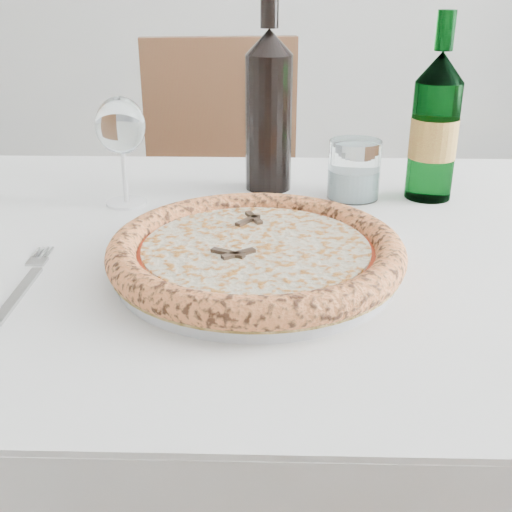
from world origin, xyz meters
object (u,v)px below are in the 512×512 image
at_px(plate, 256,265).
at_px(wine_glass, 121,129).
at_px(pizza, 256,251).
at_px(beer_bottle, 435,127).
at_px(dining_table, 250,303).
at_px(wine_bottle, 269,109).
at_px(chair_far, 224,203).
at_px(tumbler, 354,173).

xyz_separation_m(plate, wine_glass, (-0.17, 0.25, 0.10)).
xyz_separation_m(pizza, beer_bottle, (0.28, 0.25, 0.08)).
xyz_separation_m(dining_table, wine_bottle, (0.04, 0.22, 0.22)).
bearing_deg(chair_far, wine_glass, -103.87).
relative_size(dining_table, beer_bottle, 5.39).
relative_size(chair_far, plate, 2.94).
distance_m(chair_far, wine_glass, 0.75).
xyz_separation_m(chair_far, plate, (0.01, -0.90, 0.23)).
xyz_separation_m(dining_table, chair_far, (-0.01, 0.80, -0.13)).
distance_m(chair_far, beer_bottle, 0.79).
bearing_deg(wine_glass, pizza, -55.47).
height_order(wine_glass, wine_bottle, wine_bottle).
distance_m(tumbler, beer_bottle, 0.13).
distance_m(pizza, tumbler, 0.31).
relative_size(pizza, wine_bottle, 1.15).
relative_size(wine_glass, beer_bottle, 0.59).
bearing_deg(chair_far, tumbler, -74.17).
height_order(tumbler, wine_bottle, wine_bottle).
xyz_separation_m(dining_table, wine_glass, (-0.17, 0.15, 0.21)).
bearing_deg(tumbler, pizza, -123.06).
bearing_deg(beer_bottle, dining_table, -151.92).
height_order(pizza, beer_bottle, beer_bottle).
bearing_deg(wine_bottle, pizza, -97.86).
height_order(dining_table, tumbler, tumbler).
bearing_deg(wine_glass, beer_bottle, -0.22).
distance_m(chair_far, wine_bottle, 0.68).
bearing_deg(pizza, wine_glass, 124.53).
bearing_deg(pizza, tumbler, 56.94).
xyz_separation_m(pizza, tumbler, (0.17, 0.26, 0.01)).
xyz_separation_m(dining_table, tumbler, (0.17, 0.16, 0.13)).
height_order(pizza, tumbler, tumbler).
bearing_deg(wine_bottle, plate, -97.86).
distance_m(dining_table, beer_bottle, 0.38).
bearing_deg(dining_table, tumbler, 43.27).
height_order(chair_far, wine_bottle, wine_bottle).
bearing_deg(plate, pizza, 160.64).
bearing_deg(tumbler, plate, -123.06).
bearing_deg(chair_far, beer_bottle, -65.45).
xyz_separation_m(dining_table, plate, (0.00, -0.10, 0.10)).
height_order(plate, pizza, pizza).
bearing_deg(plate, wine_bottle, 82.14).
distance_m(dining_table, chair_far, 0.81).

